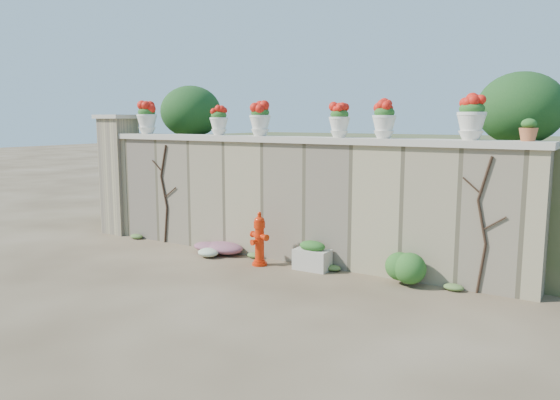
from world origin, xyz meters
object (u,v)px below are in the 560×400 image
Objects in this scene: terracotta_pot at (528,131)px; fire_hydrant at (259,239)px; urn_pot_0 at (147,118)px; planter_box at (312,256)px.

fire_hydrant is at bearing -170.75° from terracotta_pot.
urn_pot_0 is 2.16× the size of terracotta_pot.
planter_box is 1.99× the size of terracotta_pot.
urn_pot_0 is 7.00m from terracotta_pot.
planter_box is (0.87, 0.23, -0.23)m from fire_hydrant.
urn_pot_0 is at bearing 173.20° from planter_box.
fire_hydrant is 3.09× the size of terracotta_pot.
fire_hydrant is 1.55× the size of planter_box.
planter_box is at bearing -5.74° from urn_pot_0.
urn_pot_0 reaches higher than fire_hydrant.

